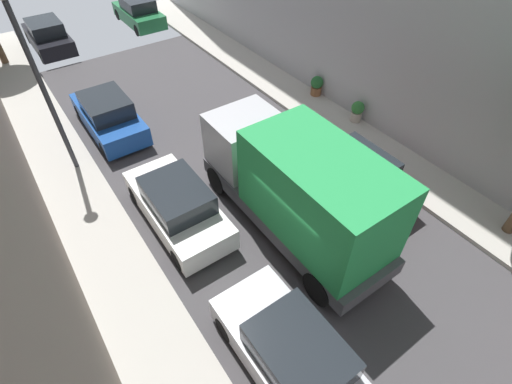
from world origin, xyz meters
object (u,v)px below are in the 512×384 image
(parked_car_left_1, at_px, (294,357))
(parked_car_right_2, at_px, (354,174))
(parked_car_left_4, at_px, (48,36))
(parked_car_left_3, at_px, (109,115))
(parked_car_left_2, at_px, (178,205))
(potted_plant_1, at_px, (317,85))
(parked_car_right_3, at_px, (139,13))
(potted_plant_0, at_px, (357,111))
(delivery_truck, at_px, (297,187))
(lamp_post, at_px, (32,62))

(parked_car_left_1, xyz_separation_m, parked_car_right_2, (5.40, 3.49, 0.00))
(parked_car_left_4, bearing_deg, parked_car_left_3, -90.00)
(parked_car_left_1, relative_size, parked_car_right_2, 1.00)
(parked_car_left_2, relative_size, potted_plant_1, 4.84)
(parked_car_right_3, relative_size, potted_plant_0, 4.83)
(parked_car_left_1, height_order, potted_plant_1, parked_car_left_1)
(delivery_truck, height_order, potted_plant_1, delivery_truck)
(parked_car_left_1, distance_m, potted_plant_0, 10.47)
(parked_car_right_3, bearing_deg, parked_car_left_1, -104.12)
(parked_car_right_2, bearing_deg, lamp_post, 138.45)
(potted_plant_0, xyz_separation_m, potted_plant_1, (0.06, 2.53, -0.01))
(parked_car_left_1, xyz_separation_m, potted_plant_0, (8.41, 6.23, -0.11))
(parked_car_right_3, xyz_separation_m, delivery_truck, (-2.70, -18.18, 1.07))
(delivery_truck, xyz_separation_m, lamp_post, (-4.60, 6.68, 2.28))
(parked_car_left_3, height_order, potted_plant_1, parked_car_left_3)
(parked_car_left_1, distance_m, parked_car_left_2, 5.55)
(potted_plant_1, bearing_deg, lamp_post, 173.40)
(parked_car_right_3, relative_size, delivery_truck, 0.64)
(parked_car_right_3, bearing_deg, parked_car_left_2, -108.75)
(parked_car_left_2, relative_size, parked_car_left_3, 1.00)
(parked_car_left_4, xyz_separation_m, potted_plant_1, (8.47, -12.17, -0.11))
(potted_plant_1, relative_size, lamp_post, 0.14)
(delivery_truck, relative_size, potted_plant_1, 7.61)
(parked_car_left_2, height_order, potted_plant_1, parked_car_left_2)
(delivery_truck, bearing_deg, potted_plant_1, 43.55)
(parked_car_left_2, xyz_separation_m, lamp_post, (-1.90, 4.41, 3.35))
(parked_car_left_3, bearing_deg, parked_car_left_4, 90.00)
(parked_car_left_3, bearing_deg, parked_car_right_2, -56.20)
(parked_car_left_2, xyz_separation_m, parked_car_left_3, (0.00, 6.00, 0.00))
(potted_plant_1, bearing_deg, potted_plant_0, -91.25)
(potted_plant_1, bearing_deg, parked_car_left_2, -159.25)
(parked_car_right_3, distance_m, potted_plant_1, 13.07)
(potted_plant_1, distance_m, lamp_post, 11.00)
(delivery_truck, height_order, potted_plant_0, delivery_truck)
(parked_car_left_1, bearing_deg, potted_plant_1, 45.97)
(parked_car_left_2, xyz_separation_m, parked_car_right_2, (5.40, -2.06, 0.00))
(parked_car_left_3, bearing_deg, parked_car_right_3, 61.41)
(parked_car_left_1, height_order, potted_plant_0, parked_car_left_1)
(parked_car_left_2, relative_size, parked_car_right_3, 1.00)
(parked_car_left_2, bearing_deg, parked_car_left_4, 90.00)
(parked_car_left_3, distance_m, parked_car_left_4, 9.37)
(parked_car_left_3, distance_m, parked_car_right_3, 11.28)
(potted_plant_0, bearing_deg, lamp_post, 160.13)
(parked_car_left_1, distance_m, lamp_post, 10.68)
(parked_car_left_4, distance_m, potted_plant_1, 14.82)
(parked_car_left_2, bearing_deg, parked_car_right_2, -20.91)
(parked_car_left_2, relative_size, potted_plant_0, 4.83)
(parked_car_left_1, bearing_deg, parked_car_left_4, 90.00)
(parked_car_left_3, xyz_separation_m, parked_car_left_4, (0.00, 9.37, 0.00))
(parked_car_left_1, xyz_separation_m, parked_car_left_2, (0.00, 5.55, 0.00))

